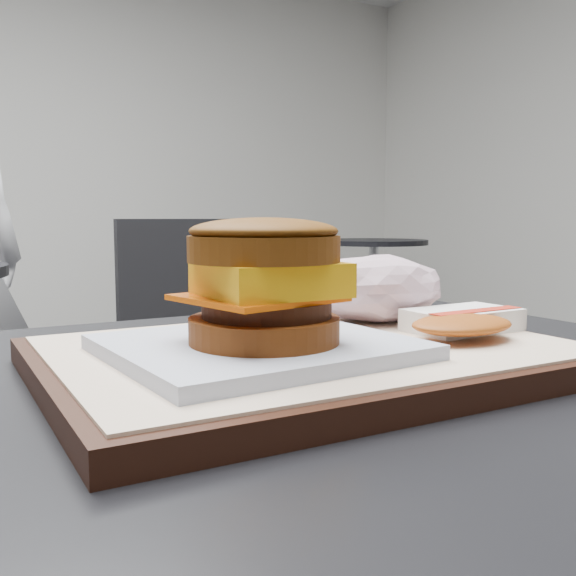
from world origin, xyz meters
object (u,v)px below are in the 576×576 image
at_px(serving_tray, 309,357).
at_px(crumpled_wrapper, 373,288).
at_px(neighbor_chair, 142,337).
at_px(hash_brown, 462,322).
at_px(breakfast_sandwich, 263,298).

relative_size(serving_tray, crumpled_wrapper, 2.84).
height_order(serving_tray, neighbor_chair, neighbor_chair).
bearing_deg(hash_brown, crumpled_wrapper, 100.90).
relative_size(crumpled_wrapper, neighbor_chair, 0.15).
bearing_deg(serving_tray, neighbor_chair, 78.07).
height_order(breakfast_sandwich, hash_brown, breakfast_sandwich).
distance_m(breakfast_sandwich, neighbor_chair, 1.66).
relative_size(hash_brown, crumpled_wrapper, 0.90).
bearing_deg(crumpled_wrapper, breakfast_sandwich, -150.94).
bearing_deg(neighbor_chair, breakfast_sandwich, -103.48).
distance_m(crumpled_wrapper, neighbor_chair, 1.55).
height_order(serving_tray, crumpled_wrapper, crumpled_wrapper).
bearing_deg(serving_tray, crumpled_wrapper, 31.14).
bearing_deg(crumpled_wrapper, hash_brown, -79.10).
height_order(hash_brown, crumpled_wrapper, crumpled_wrapper).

